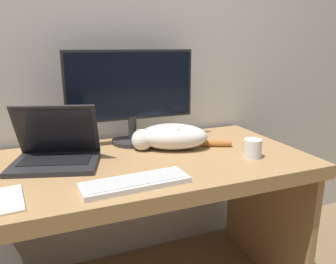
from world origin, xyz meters
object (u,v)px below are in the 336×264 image
Objects in this scene: external_keyboard at (135,183)px; cat at (170,136)px; monitor at (131,93)px; laptop at (56,153)px; coffee_mug at (253,148)px.

external_keyboard is 0.82× the size of cat.
monitor is 1.60× the size of laptop.
monitor reaches higher than coffee_mug.
coffee_mug reaches higher than external_keyboard.
laptop is (-0.38, -0.17, -0.20)m from monitor.
coffee_mug is at bearing -19.10° from cat.
cat reaches higher than coffee_mug.
laptop reaches higher than cat.
monitor is 1.64× the size of external_keyboard.
cat is at bearing 48.54° from external_keyboard.
cat is (0.14, -0.16, -0.19)m from monitor.
laptop is 4.84× the size of coffee_mug.
monitor is at bearing 72.17° from external_keyboard.
laptop reaches higher than coffee_mug.
external_keyboard is (0.24, -0.33, -0.04)m from laptop.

